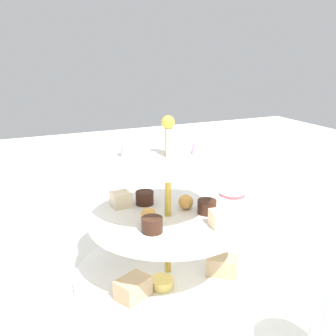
# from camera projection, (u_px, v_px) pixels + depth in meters

# --- Properties ---
(ground_plane) EXTENTS (2.40, 2.40, 0.00)m
(ground_plane) POSITION_uv_depth(u_px,v_px,m) (168.00, 276.00, 0.65)
(ground_plane) COLOR silver
(tiered_serving_stand) EXTENTS (0.30, 0.30, 0.26)m
(tiered_serving_stand) POSITION_uv_depth(u_px,v_px,m) (168.00, 231.00, 0.63)
(tiered_serving_stand) COLOR white
(tiered_serving_stand) RESTS_ON ground_plane
(water_glass_short_left) EXTENTS (0.06, 0.06, 0.08)m
(water_glass_short_left) POSITION_uv_depth(u_px,v_px,m) (163.00, 193.00, 0.91)
(water_glass_short_left) COLOR silver
(water_glass_short_left) RESTS_ON ground_plane
(teacup_with_saucer) EXTENTS (0.09, 0.09, 0.05)m
(teacup_with_saucer) POSITION_uv_depth(u_px,v_px,m) (232.00, 203.00, 0.90)
(teacup_with_saucer) COLOR white
(teacup_with_saucer) RESTS_ON ground_plane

